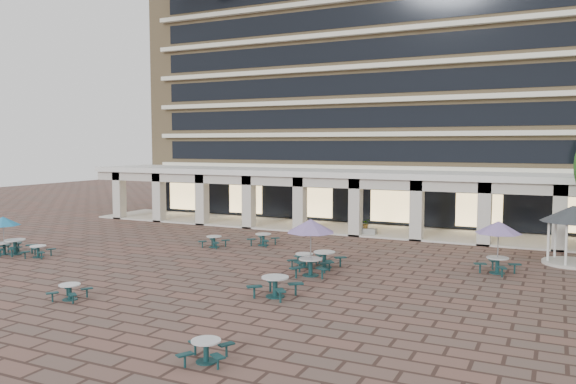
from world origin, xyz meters
name	(u,v)px	position (x,y,z in m)	size (l,w,h in m)	color
ground	(237,269)	(0.00, 0.00, 0.00)	(120.00, 120.00, 0.00)	brown
apartment_building	(382,74)	(0.00, 25.47, 12.60)	(40.00, 15.50, 25.20)	#9F845A
retail_arcade	(339,189)	(0.00, 14.80, 3.00)	(42.00, 6.60, 4.40)	white
picnic_table_0	(15,245)	(-13.43, -2.30, 0.51)	(2.03, 2.03, 0.86)	#133739
picnic_table_2	(206,349)	(5.54, -11.00, 0.39)	(1.74, 1.74, 0.66)	#133739
picnic_table_3	(275,285)	(4.18, -3.90, 0.51)	(2.02, 2.02, 0.85)	#133739
picnic_table_4	(3,223)	(-14.00, -2.57, 1.84)	(1.88, 1.88, 2.17)	#133739
picnic_table_5	(70,290)	(-3.16, -7.90, 0.38)	(1.63, 1.63, 0.64)	#133739
picnic_table_6	(311,228)	(4.01, 0.20, 2.32)	(2.36, 2.36, 2.73)	#133739
picnic_table_7	(324,258)	(3.93, 2.16, 0.50)	(2.00, 2.00, 0.83)	#133739
picnic_table_8	(38,250)	(-11.50, -2.36, 0.40)	(1.77, 1.77, 0.66)	#133739
picnic_table_9	(263,238)	(-1.89, 6.38, 0.44)	(1.77, 1.77, 0.74)	#133739
picnic_table_10	(304,259)	(2.91, 1.91, 0.41)	(1.68, 1.68, 0.69)	#133739
picnic_table_11	(498,229)	(12.07, 4.63, 2.18)	(2.22, 2.22, 2.56)	#133739
picnic_table_12	(214,241)	(-4.32, 4.52, 0.42)	(1.59, 1.59, 0.70)	#133739
gazebo	(574,220)	(15.42, 8.53, 2.33)	(3.33, 3.33, 3.10)	beige
planter_left	(304,223)	(-2.03, 12.90, 0.59)	(1.50, 0.88, 1.36)	#979792
planter_right	(366,229)	(2.70, 12.90, 0.43)	(1.50, 0.64, 1.16)	#979792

